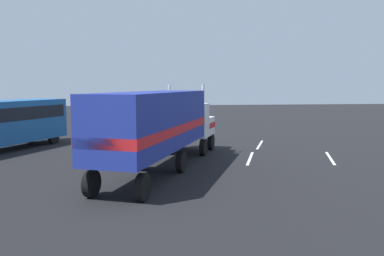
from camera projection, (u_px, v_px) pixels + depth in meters
ground_plane at (187, 150)px, 27.04m from camera, size 120.00×120.00×0.00m
lane_stripe_near at (250, 158)px, 24.10m from camera, size 4.19×1.64×0.01m
lane_stripe_mid at (260, 145)px, 29.58m from camera, size 4.14×1.80×0.01m
lane_stripe_far at (330, 158)px, 24.17m from camera, size 4.19×1.67×0.01m
semi_truck at (161, 123)px, 20.40m from camera, size 14.03×7.73×4.50m
person_bystander at (115, 152)px, 21.00m from camera, size 0.37×0.48×1.63m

